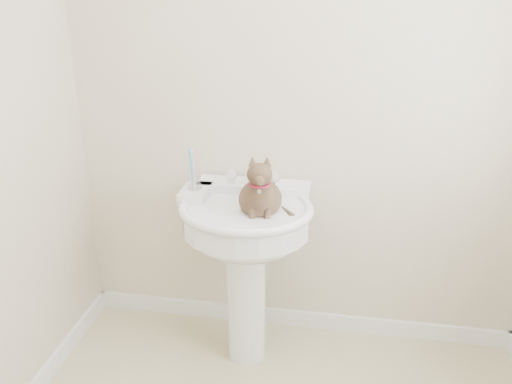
% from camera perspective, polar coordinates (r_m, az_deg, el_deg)
% --- Properties ---
extents(wall_back, '(2.20, 0.00, 2.50)m').
position_cam_1_polar(wall_back, '(2.50, 4.87, 10.14)').
color(wall_back, beige).
rests_on(wall_back, ground).
extents(baseboard_back, '(2.20, 0.02, 0.09)m').
position_cam_1_polar(baseboard_back, '(2.99, 4.09, -13.09)').
color(baseboard_back, white).
rests_on(baseboard_back, floor).
extents(pedestal_sink, '(0.62, 0.60, 0.85)m').
position_cam_1_polar(pedestal_sink, '(2.45, -1.08, -4.59)').
color(pedestal_sink, white).
rests_on(pedestal_sink, floor).
extents(faucet, '(0.28, 0.12, 0.14)m').
position_cam_1_polar(faucet, '(2.50, -0.42, 1.54)').
color(faucet, silver).
rests_on(faucet, pedestal_sink).
extents(soap_bar, '(0.10, 0.07, 0.03)m').
position_cam_1_polar(soap_bar, '(2.58, 1.22, 1.58)').
color(soap_bar, gold).
rests_on(soap_bar, pedestal_sink).
extents(toothbrush_cup, '(0.07, 0.07, 0.18)m').
position_cam_1_polar(toothbrush_cup, '(2.47, -6.52, 1.36)').
color(toothbrush_cup, silver).
rests_on(toothbrush_cup, pedestal_sink).
extents(cat, '(0.21, 0.26, 0.38)m').
position_cam_1_polar(cat, '(2.31, 0.44, -0.37)').
color(cat, brown).
rests_on(cat, pedestal_sink).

